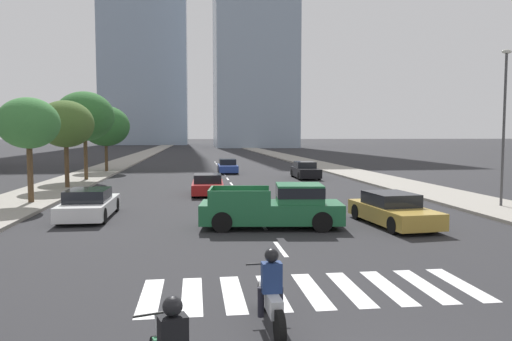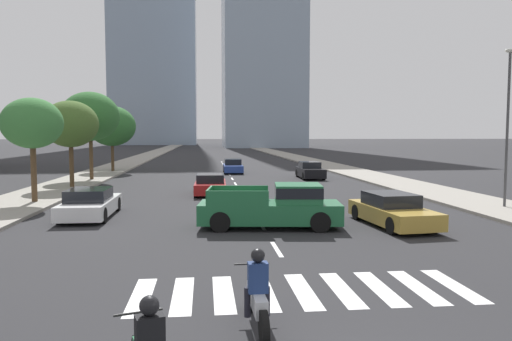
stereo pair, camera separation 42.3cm
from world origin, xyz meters
The scene contains 16 objects.
sidewalk_east centered at (11.61, 30.00, 0.07)m, with size 4.00×260.00×0.15m, color gray.
sidewalk_west centered at (-11.61, 30.00, 0.07)m, with size 4.00×260.00×0.15m, color gray.
crosswalk_near centered at (0.00, 5.02, 0.00)m, with size 7.65×2.56×0.01m.
lane_divider_center centered at (0.00, 33.02, 0.00)m, with size 0.14×50.00×0.01m.
motorcycle_lead centered at (-1.25, 3.09, 0.58)m, with size 0.70×2.24×1.49m.
pickup_truck centered at (0.51, 12.41, 0.81)m, with size 5.52×2.52×1.67m.
sedan_black_0 centered at (6.29, 32.61, 0.62)m, with size 1.84×4.31×1.35m.
sedan_white_1 centered at (-7.09, 15.58, 0.58)m, with size 1.91×4.65×1.25m.
sedan_blue_2 centered at (0.41, 38.98, 0.59)m, with size 1.80×4.26×1.28m.
sedan_red_3 centered at (-1.87, 23.01, 0.57)m, with size 1.93×4.28×1.22m.
sedan_gold_4 centered at (5.06, 12.37, 0.58)m, with size 2.24×4.68×1.26m.
street_lamp_east centered at (11.91, 15.70, 4.43)m, with size 0.50×0.24×7.37m.
street_tree_nearest centered at (-10.81, 19.82, 4.09)m, with size 3.00×3.00×5.24m.
street_tree_second centered at (-10.81, 26.78, 4.22)m, with size 3.54×3.54×5.59m.
street_tree_third centered at (-10.81, 32.26, 4.92)m, with size 4.36×4.36×6.64m.
street_tree_fourth centered at (-10.81, 40.80, 4.35)m, with size 4.39×4.39×6.07m.
Camera 1 is at (-2.61, -5.41, 3.53)m, focal length 33.71 mm.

